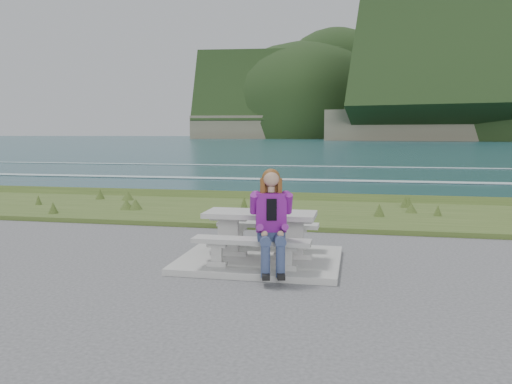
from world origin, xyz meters
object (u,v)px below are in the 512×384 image
at_px(bench_landward, 251,245).
at_px(seated_woman, 272,235).
at_px(picnic_table, 260,222).
at_px(bench_seaward, 268,228).

xyz_separation_m(bench_landward, seated_woman, (0.33, -0.14, 0.21)).
bearing_deg(seated_woman, picnic_table, 97.89).
bearing_deg(picnic_table, bench_landward, -90.00).
bearing_deg(seated_woman, bench_seaward, 88.45).
xyz_separation_m(picnic_table, bench_landward, (0.00, -0.70, -0.23)).
bearing_deg(bench_landward, picnic_table, 90.00).
distance_m(picnic_table, bench_seaward, 0.74).
distance_m(picnic_table, seated_woman, 0.90).
xyz_separation_m(bench_seaward, seated_woman, (0.33, -1.54, 0.21)).
bearing_deg(bench_landward, seated_woman, -22.73).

